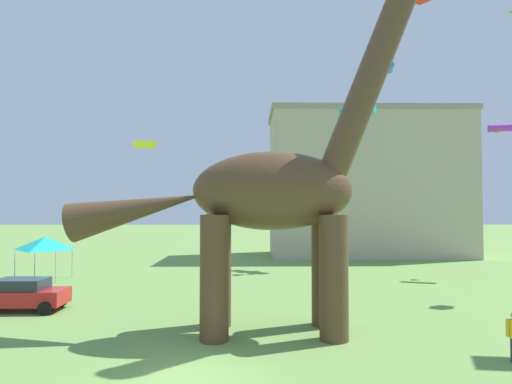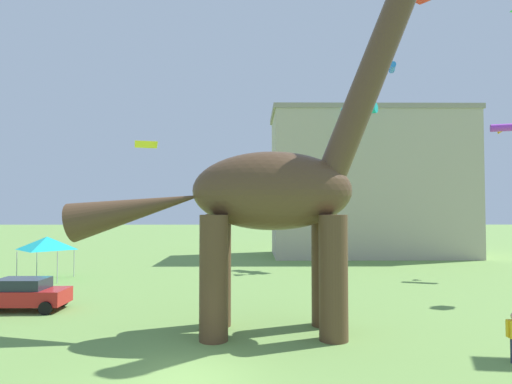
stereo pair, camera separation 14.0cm
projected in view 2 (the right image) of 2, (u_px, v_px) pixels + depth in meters
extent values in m
plane|color=#6B9347|center=(184.00, 379.00, 12.66)|extent=(240.00, 240.00, 0.00)
cylinder|color=#513823|center=(324.00, 270.00, 18.57)|extent=(1.09, 1.09, 4.72)
cylinder|color=#513823|center=(333.00, 277.00, 16.48)|extent=(1.09, 1.09, 4.72)
cylinder|color=#513823|center=(218.00, 270.00, 18.54)|extent=(1.09, 1.09, 4.72)
cylinder|color=#513823|center=(214.00, 277.00, 16.45)|extent=(1.09, 1.09, 4.72)
ellipsoid|color=#513823|center=(272.00, 191.00, 17.63)|extent=(6.46, 2.78, 3.18)
cylinder|color=#513823|center=(374.00, 67.00, 17.85)|extent=(4.65, 1.19, 9.21)
cone|color=#513823|center=(138.00, 209.00, 17.57)|extent=(5.68, 1.59, 2.69)
cube|color=red|center=(22.00, 297.00, 21.23)|extent=(4.20, 1.79, 0.72)
cube|color=#232B35|center=(23.00, 284.00, 21.26)|extent=(2.27, 1.57, 0.52)
cylinder|color=black|center=(62.00, 300.00, 22.12)|extent=(0.62, 0.22, 0.62)
cylinder|color=black|center=(46.00, 308.00, 20.34)|extent=(0.62, 0.22, 0.62)
cylinder|color=black|center=(1.00, 300.00, 22.10)|extent=(0.62, 0.22, 0.62)
cylinder|color=yellow|center=(507.00, 328.00, 14.03)|extent=(0.11, 0.11, 0.54)
cylinder|color=#B2B2B7|center=(74.00, 262.00, 31.69)|extent=(0.06, 0.06, 2.10)
cylinder|color=#B2B2B7|center=(57.00, 267.00, 29.00)|extent=(0.06, 0.06, 2.10)
cylinder|color=#B2B2B7|center=(37.00, 262.00, 31.68)|extent=(0.06, 0.06, 2.10)
cylinder|color=#B2B2B7|center=(17.00, 267.00, 28.98)|extent=(0.06, 0.06, 2.10)
pyramid|color=#19B2B7|center=(47.00, 243.00, 30.39)|extent=(3.15, 3.15, 0.90)
cylinder|color=#19B2B7|center=(359.00, 110.00, 38.23)|extent=(3.01, 2.49, 0.86)
cone|color=green|center=(352.00, 106.00, 36.84)|extent=(1.15, 1.19, 0.91)
cube|color=yellow|center=(146.00, 145.00, 29.93)|extent=(1.75, 1.47, 0.33)
cylinder|color=purple|center=(505.00, 128.00, 32.51)|extent=(2.08, 1.14, 0.56)
cone|color=orange|center=(502.00, 130.00, 33.56)|extent=(0.66, 0.71, 0.59)
cylinder|color=#287AE5|center=(392.00, 67.00, 39.10)|extent=(0.95, 1.93, 0.52)
cone|color=purple|center=(381.00, 68.00, 39.33)|extent=(0.64, 0.58, 0.55)
cube|color=#B7A893|center=(369.00, 186.00, 46.01)|extent=(20.07, 8.63, 14.64)
cube|color=gray|center=(368.00, 115.00, 46.29)|extent=(20.47, 8.80, 0.50)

